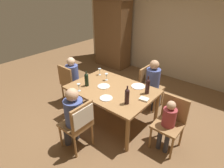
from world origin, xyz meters
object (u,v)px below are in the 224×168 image
object	(u,v)px
dining_table	(112,92)
person_woman_host	(73,76)
chair_near	(80,121)
dinner_plate_host	(138,86)
dinner_plate_guest_left	(106,98)
wine_glass_near_left	(106,75)
chair_far_right	(149,84)
wine_glass_near_right	(79,86)
person_man_guest	(73,114)
person_man_bearded	(154,81)
person_child_small	(168,122)
chair_left_end	(70,81)
wine_bottle_dark_red	(127,96)
wine_glass_centre	(100,70)
wine_bottle_short_olive	(148,86)
armoire_cabinet	(113,33)
dinner_plate_guest_right	(104,86)
chair_right_end	(171,120)
wine_bottle_tall_green	(87,79)

from	to	relation	value
dining_table	person_woman_host	distance (m)	1.19
chair_near	dining_table	bearing A→B (deg)	7.45
dinner_plate_host	dinner_plate_guest_left	distance (m)	0.75
person_woman_host	wine_glass_near_left	world-z (taller)	person_woman_host
chair_near	wine_glass_near_left	xyz separation A→B (m)	(-0.45, 1.15, 0.24)
chair_far_right	wine_glass_near_right	world-z (taller)	chair_far_right
person_man_guest	dinner_plate_guest_left	size ratio (longest dim) A/B	5.00
person_man_bearded	wine_glass_near_left	bearing A→B (deg)	-44.06
person_child_small	chair_left_end	bearing A→B (deg)	1.52
wine_bottle_dark_red	wine_glass_centre	size ratio (longest dim) A/B	2.24
chair_near	person_child_small	bearing A→B (deg)	-49.14
chair_left_end	person_child_small	size ratio (longest dim) A/B	0.98
dining_table	person_child_small	world-z (taller)	person_child_small
wine_bottle_short_olive	dinner_plate_guest_left	xyz separation A→B (m)	(-0.46, -0.61, -0.15)
armoire_cabinet	dinner_plate_guest_right	bearing A→B (deg)	-53.70
armoire_cabinet	person_man_guest	size ratio (longest dim) A/B	1.92
chair_right_end	wine_bottle_short_olive	size ratio (longest dim) A/B	2.62
person_man_bearded	wine_glass_near_right	bearing A→B (deg)	-29.96
dining_table	dinner_plate_host	bearing A→B (deg)	48.64
chair_right_end	person_child_small	distance (m)	0.11
wine_bottle_short_olive	dinner_plate_host	xyz separation A→B (m)	(-0.26, 0.11, -0.15)
person_man_bearded	person_man_guest	bearing A→B (deg)	-12.40
dining_table	wine_glass_near_right	xyz separation A→B (m)	(-0.42, -0.46, 0.18)
dining_table	chair_near	size ratio (longest dim) A/B	1.76
dinner_plate_host	dinner_plate_guest_right	size ratio (longest dim) A/B	1.11
chair_far_right	person_woman_host	size ratio (longest dim) A/B	0.85
person_woman_host	wine_bottle_short_olive	bearing A→B (deg)	7.97
chair_far_right	wine_glass_near_left	xyz separation A→B (m)	(-0.60, -0.74, 0.30)
person_child_small	dinner_plate_guest_left	distance (m)	1.10
wine_glass_near_right	dining_table	bearing A→B (deg)	47.66
person_woman_host	person_child_small	distance (m)	2.38
armoire_cabinet	person_woman_host	world-z (taller)	armoire_cabinet
person_man_guest	chair_left_end	bearing A→B (deg)	53.57
armoire_cabinet	wine_glass_near_left	world-z (taller)	armoire_cabinet
armoire_cabinet	wine_bottle_tall_green	xyz separation A→B (m)	(1.45, -2.54, -0.23)
wine_glass_centre	dinner_plate_guest_right	xyz separation A→B (m)	(0.43, -0.35, -0.10)
person_man_guest	wine_glass_near_left	distance (m)	1.21
chair_left_end	wine_bottle_dark_red	world-z (taller)	wine_bottle_dark_red
person_child_small	dinner_plate_host	size ratio (longest dim) A/B	3.47
dining_table	wine_bottle_tall_green	distance (m)	0.56
wine_glass_centre	person_woman_host	bearing A→B (deg)	-153.91
chair_left_end	wine_bottle_tall_green	xyz separation A→B (m)	(0.73, -0.14, 0.34)
chair_right_end	wine_glass_centre	world-z (taller)	chair_right_end
wine_glass_near_left	dinner_plate_host	world-z (taller)	wine_glass_near_left
dinner_plate_host	dining_table	bearing A→B (deg)	-131.36
wine_glass_near_left	person_child_small	bearing A→B (deg)	-8.65
dinner_plate_guest_left	chair_left_end	bearing A→B (deg)	169.40
dinner_plate_host	wine_glass_near_right	bearing A→B (deg)	-131.90
person_child_small	wine_bottle_short_olive	world-z (taller)	wine_bottle_short_olive
wine_bottle_tall_green	dinner_plate_host	bearing A→B (deg)	37.58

